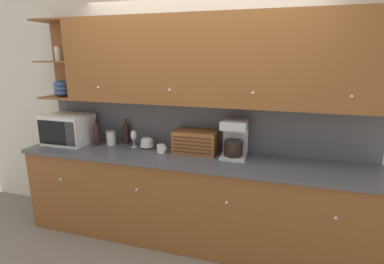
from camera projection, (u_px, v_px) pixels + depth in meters
The scene contains 14 objects.
ground_plane at pixel (197, 224), 3.54m from camera, with size 24.00×24.00×0.00m, color slate.
wall_back at pixel (198, 116), 3.25m from camera, with size 5.99×0.06×2.60m.
counter_unit at pixel (189, 199), 3.14m from camera, with size 3.61×0.63×0.95m.
backsplash_panel at pixel (198, 125), 3.24m from camera, with size 3.59×0.01×0.51m.
upper_cabinets at pixel (210, 61), 2.87m from camera, with size 3.59×0.36×0.85m.
microwave at pixel (68, 129), 3.45m from camera, with size 0.50×0.40×0.33m.
second_wine_bottle at pixel (97, 133), 3.39m from camera, with size 0.07×0.07×0.30m.
storage_canister at pixel (111, 138), 3.41m from camera, with size 0.11×0.11×0.16m.
wine_bottle at pixel (126, 132), 3.46m from camera, with size 0.07×0.07×0.29m.
wine_glass at pixel (134, 136), 3.30m from camera, with size 0.07×0.07×0.19m.
bowl_stack_on_counter at pixel (147, 143), 3.29m from camera, with size 0.15×0.15×0.12m.
mug at pixel (161, 149), 3.13m from camera, with size 0.10×0.09×0.09m.
bread_box at pixel (196, 142), 3.11m from camera, with size 0.44×0.27×0.24m.
coffee_maker at pixel (235, 139), 2.96m from camera, with size 0.25×0.25×0.38m.
Camera 1 is at (0.86, -3.04, 1.93)m, focal length 28.00 mm.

